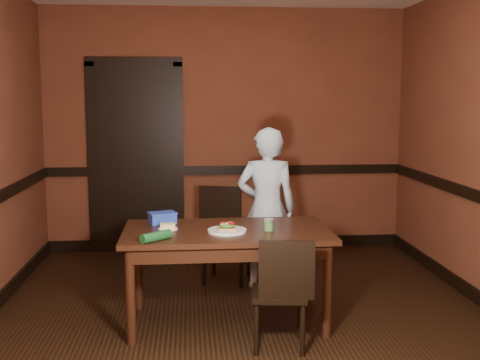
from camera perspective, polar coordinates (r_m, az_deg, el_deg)
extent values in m
cube|color=black|center=(4.82, 0.36, -13.04)|extent=(4.00, 4.50, 0.01)
cube|color=brown|center=(6.76, -1.37, 4.73)|extent=(4.00, 0.02, 2.70)
cube|color=brown|center=(2.30, 5.48, -1.47)|extent=(4.00, 0.02, 2.70)
cube|color=black|center=(6.78, -1.35, 0.93)|extent=(4.00, 0.03, 0.10)
cube|color=black|center=(6.93, -1.32, -5.98)|extent=(4.00, 0.03, 0.12)
cube|color=black|center=(6.76, -9.84, 1.85)|extent=(0.85, 0.04, 2.05)
cube|color=black|center=(6.83, -13.79, 1.81)|extent=(0.10, 0.06, 2.15)
cube|color=black|center=(6.75, -5.80, 1.92)|extent=(0.10, 0.06, 2.15)
cube|color=black|center=(6.75, -10.04, 10.98)|extent=(1.05, 0.06, 0.10)
cube|color=black|center=(4.65, -1.26, -9.09)|extent=(1.56, 0.89, 0.73)
imported|color=silver|center=(5.39, 2.55, -2.73)|extent=(0.55, 0.38, 1.46)
cylinder|color=white|center=(4.47, -1.24, -4.86)|extent=(0.29, 0.29, 0.01)
cube|color=tan|center=(4.47, -1.24, -4.64)|extent=(0.13, 0.12, 0.02)
ellipsoid|color=#3F8727|center=(4.46, -1.24, -4.33)|extent=(0.12, 0.11, 0.03)
cylinder|color=#B40513|center=(4.47, -1.61, -4.06)|extent=(0.05, 0.05, 0.01)
cylinder|color=#B40513|center=(4.45, -0.80, -4.12)|extent=(0.05, 0.05, 0.01)
cylinder|color=#9FC373|center=(4.43, -1.64, -4.20)|extent=(0.04, 0.04, 0.01)
cylinder|color=#9FC373|center=(4.49, -0.91, -4.04)|extent=(0.04, 0.04, 0.01)
cylinder|color=#9FC373|center=(4.46, -1.24, -4.12)|extent=(0.04, 0.04, 0.01)
cylinder|color=#48803D|center=(4.52, 2.73, -4.34)|extent=(0.07, 0.07, 0.08)
cylinder|color=silver|center=(4.51, 2.73, -3.79)|extent=(0.07, 0.07, 0.01)
cylinder|color=white|center=(4.58, -6.85, -4.63)|extent=(0.15, 0.15, 0.01)
cube|color=#EDE27E|center=(4.58, -6.86, -4.35)|extent=(0.11, 0.07, 0.04)
cube|color=blue|center=(4.80, -7.37, -3.64)|extent=(0.23, 0.19, 0.08)
cube|color=blue|center=(4.79, -7.38, -3.12)|extent=(0.25, 0.21, 0.01)
cylinder|color=#164A1F|center=(4.23, -7.98, -5.32)|extent=(0.22, 0.21, 0.07)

